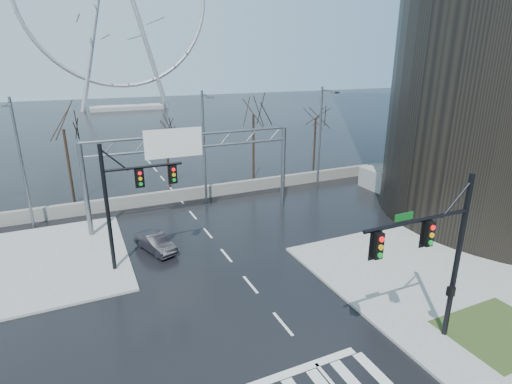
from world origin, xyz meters
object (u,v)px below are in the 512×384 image
car (155,243)px  sign_gantry (189,158)px  signal_mast_near (438,249)px  signal_mast_far (126,195)px

car → sign_gantry: bearing=29.1°
signal_mast_near → sign_gantry: signal_mast_near is taller
signal_mast_near → signal_mast_far: 17.03m
signal_mast_near → signal_mast_far: same height
signal_mast_near → signal_mast_far: bearing=130.3°
sign_gantry → car: sign_gantry is taller
sign_gantry → car: (-3.77, -4.29, -4.57)m
signal_mast_far → sign_gantry: size_ratio=0.49×
sign_gantry → car: bearing=-131.3°
car → signal_mast_near: bearing=-77.3°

